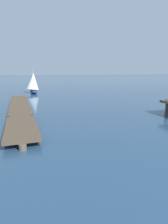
# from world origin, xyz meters

# --- Properties ---
(floating_dock) EXTENTS (2.18, 18.00, 0.53)m
(floating_dock) POSITION_xyz_m (-5.78, 17.48, 0.36)
(floating_dock) COLOR brown
(floating_dock) RESTS_ON ground
(distant_sailboat) EXTENTS (2.33, 4.04, 3.71)m
(distant_sailboat) POSITION_xyz_m (-3.74, 33.03, 1.66)
(distant_sailboat) COLOR navy
(distant_sailboat) RESTS_ON ground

